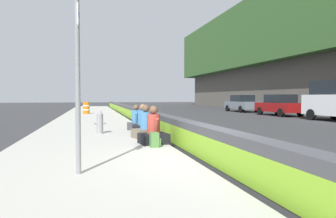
{
  "coord_description": "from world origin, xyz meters",
  "views": [
    {
      "loc": [
        -6.26,
        2.59,
        1.52
      ],
      "look_at": [
        6.85,
        -0.69,
        0.98
      ],
      "focal_mm": 32.39,
      "sensor_mm": 36.0,
      "label": 1
    }
  ],
  "objects_px": {
    "seated_person_foreground": "(154,132)",
    "parked_car_midline": "(242,103)",
    "fire_hydrant": "(100,122)",
    "seated_person_far": "(136,122)",
    "seated_person_middle": "(146,127)",
    "seated_person_rear": "(143,124)",
    "parked_car_fourth": "(280,105)",
    "construction_barrel": "(86,108)",
    "backpack": "(155,140)",
    "route_sign_post": "(78,58)"
  },
  "relations": [
    {
      "from": "parked_car_fourth",
      "to": "parked_car_midline",
      "type": "xyz_separation_m",
      "value": [
        6.54,
        -0.11,
        0.0
      ]
    },
    {
      "from": "route_sign_post",
      "to": "seated_person_rear",
      "type": "distance_m",
      "value": 6.48
    },
    {
      "from": "fire_hydrant",
      "to": "seated_person_middle",
      "type": "relative_size",
      "value": 0.79
    },
    {
      "from": "fire_hydrant",
      "to": "seated_person_middle",
      "type": "distance_m",
      "value": 2.19
    },
    {
      "from": "seated_person_rear",
      "to": "parked_car_fourth",
      "type": "distance_m",
      "value": 16.24
    },
    {
      "from": "backpack",
      "to": "parked_car_fourth",
      "type": "relative_size",
      "value": 0.09
    },
    {
      "from": "fire_hydrant",
      "to": "seated_person_far",
      "type": "distance_m",
      "value": 1.86
    },
    {
      "from": "construction_barrel",
      "to": "parked_car_fourth",
      "type": "bearing_deg",
      "value": -105.24
    },
    {
      "from": "backpack",
      "to": "seated_person_rear",
      "type": "bearing_deg",
      "value": -3.7
    },
    {
      "from": "seated_person_far",
      "to": "backpack",
      "type": "height_order",
      "value": "seated_person_far"
    },
    {
      "from": "seated_person_rear",
      "to": "parked_car_fourth",
      "type": "relative_size",
      "value": 0.24
    },
    {
      "from": "backpack",
      "to": "parked_car_fourth",
      "type": "xyz_separation_m",
      "value": [
        13.35,
        -13.0,
        0.53
      ]
    },
    {
      "from": "route_sign_post",
      "to": "parked_car_fourth",
      "type": "height_order",
      "value": "route_sign_post"
    },
    {
      "from": "seated_person_middle",
      "to": "seated_person_foreground",
      "type": "bearing_deg",
      "value": -179.82
    },
    {
      "from": "route_sign_post",
      "to": "seated_person_rear",
      "type": "xyz_separation_m",
      "value": [
        5.87,
        -2.12,
        -1.72
      ]
    },
    {
      "from": "construction_barrel",
      "to": "parked_car_midline",
      "type": "xyz_separation_m",
      "value": [
        2.42,
        -15.26,
        0.24
      ]
    },
    {
      "from": "parked_car_midline",
      "to": "seated_person_foreground",
      "type": "bearing_deg",
      "value": 146.0
    },
    {
      "from": "backpack",
      "to": "parked_car_midline",
      "type": "distance_m",
      "value": 23.83
    },
    {
      "from": "fire_hydrant",
      "to": "parked_car_midline",
      "type": "height_order",
      "value": "parked_car_midline"
    },
    {
      "from": "route_sign_post",
      "to": "seated_person_middle",
      "type": "height_order",
      "value": "route_sign_post"
    },
    {
      "from": "seated_person_rear",
      "to": "backpack",
      "type": "bearing_deg",
      "value": 176.3
    },
    {
      "from": "seated_person_foreground",
      "to": "seated_person_far",
      "type": "height_order",
      "value": "seated_person_foreground"
    },
    {
      "from": "route_sign_post",
      "to": "backpack",
      "type": "distance_m",
      "value": 3.68
    },
    {
      "from": "backpack",
      "to": "construction_barrel",
      "type": "xyz_separation_m",
      "value": [
        17.47,
        2.15,
        0.28
      ]
    },
    {
      "from": "fire_hydrant",
      "to": "seated_person_middle",
      "type": "bearing_deg",
      "value": -137.74
    },
    {
      "from": "seated_person_foreground",
      "to": "backpack",
      "type": "bearing_deg",
      "value": 171.42
    },
    {
      "from": "seated_person_far",
      "to": "construction_barrel",
      "type": "bearing_deg",
      "value": 10.05
    },
    {
      "from": "seated_person_middle",
      "to": "seated_person_rear",
      "type": "height_order",
      "value": "seated_person_middle"
    },
    {
      "from": "seated_person_far",
      "to": "backpack",
      "type": "bearing_deg",
      "value": 178.33
    },
    {
      "from": "construction_barrel",
      "to": "parked_car_fourth",
      "type": "relative_size",
      "value": 0.21
    },
    {
      "from": "seated_person_rear",
      "to": "seated_person_foreground",
      "type": "bearing_deg",
      "value": 177.34
    },
    {
      "from": "fire_hydrant",
      "to": "parked_car_fourth",
      "type": "relative_size",
      "value": 0.19
    },
    {
      "from": "seated_person_rear",
      "to": "parked_car_fourth",
      "type": "xyz_separation_m",
      "value": [
        10.0,
        -12.79,
        0.38
      ]
    },
    {
      "from": "seated_person_foreground",
      "to": "backpack",
      "type": "xyz_separation_m",
      "value": [
        -0.59,
        0.09,
        -0.16
      ]
    },
    {
      "from": "seated_person_middle",
      "to": "parked_car_fourth",
      "type": "bearing_deg",
      "value": -48.47
    },
    {
      "from": "seated_person_middle",
      "to": "seated_person_far",
      "type": "height_order",
      "value": "seated_person_middle"
    },
    {
      "from": "seated_person_foreground",
      "to": "backpack",
      "type": "height_order",
      "value": "seated_person_foreground"
    },
    {
      "from": "seated_person_foreground",
      "to": "parked_car_midline",
      "type": "distance_m",
      "value": 23.29
    },
    {
      "from": "seated_person_rear",
      "to": "construction_barrel",
      "type": "xyz_separation_m",
      "value": [
        14.13,
        2.37,
        0.13
      ]
    },
    {
      "from": "parked_car_fourth",
      "to": "seated_person_middle",
      "type": "bearing_deg",
      "value": 131.53
    },
    {
      "from": "construction_barrel",
      "to": "parked_car_midline",
      "type": "relative_size",
      "value": 0.21
    },
    {
      "from": "backpack",
      "to": "parked_car_midline",
      "type": "xyz_separation_m",
      "value": [
        19.89,
        -13.11,
        0.53
      ]
    },
    {
      "from": "seated_person_foreground",
      "to": "seated_person_rear",
      "type": "xyz_separation_m",
      "value": [
        2.76,
        -0.13,
        -0.01
      ]
    },
    {
      "from": "backpack",
      "to": "parked_car_fourth",
      "type": "height_order",
      "value": "parked_car_fourth"
    },
    {
      "from": "seated_person_middle",
      "to": "parked_car_fourth",
      "type": "distance_m",
      "value": 17.26
    },
    {
      "from": "parked_car_fourth",
      "to": "parked_car_midline",
      "type": "bearing_deg",
      "value": -0.94
    },
    {
      "from": "seated_person_middle",
      "to": "construction_barrel",
      "type": "distance_m",
      "value": 15.73
    },
    {
      "from": "parked_car_fourth",
      "to": "construction_barrel",
      "type": "bearing_deg",
      "value": 74.76
    },
    {
      "from": "parked_car_fourth",
      "to": "seated_person_foreground",
      "type": "bearing_deg",
      "value": 134.65
    },
    {
      "from": "seated_person_rear",
      "to": "parked_car_midline",
      "type": "xyz_separation_m",
      "value": [
        16.55,
        -12.89,
        0.38
      ]
    }
  ]
}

